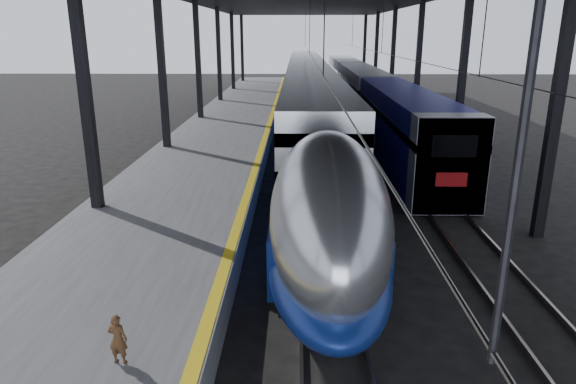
{
  "coord_description": "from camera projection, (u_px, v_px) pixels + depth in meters",
  "views": [
    {
      "loc": [
        1.16,
        -11.91,
        6.8
      ],
      "look_at": [
        0.89,
        3.58,
        2.0
      ],
      "focal_mm": 32.0,
      "sensor_mm": 36.0,
      "label": 1
    }
  ],
  "objects": [
    {
      "name": "yellow_strip",
      "position": [
        267.0,
        130.0,
        32.22
      ],
      "size": [
        0.3,
        80.0,
        0.01
      ],
      "primitive_type": "cube",
      "color": "gold",
      "rests_on": "platform"
    },
    {
      "name": "ground",
      "position": [
        252.0,
        305.0,
        13.4
      ],
      "size": [
        160.0,
        160.0,
        0.0
      ],
      "primitive_type": "plane",
      "color": "black",
      "rests_on": "ground"
    },
    {
      "name": "rails",
      "position": [
        350.0,
        144.0,
        32.41
      ],
      "size": [
        6.52,
        80.0,
        0.16
      ],
      "color": "slate",
      "rests_on": "ground"
    },
    {
      "name": "second_train",
      "position": [
        363.0,
        91.0,
        45.29
      ],
      "size": [
        2.81,
        56.05,
        3.87
      ],
      "color": "navy",
      "rests_on": "ground"
    },
    {
      "name": "tgv_train",
      "position": [
        308.0,
        97.0,
        39.59
      ],
      "size": [
        3.17,
        65.2,
        4.54
      ],
      "color": "#B3B6BB",
      "rests_on": "ground"
    },
    {
      "name": "child",
      "position": [
        118.0,
        339.0,
        9.31
      ],
      "size": [
        0.38,
        0.27,
        0.98
      ],
      "primitive_type": "imported",
      "rotation": [
        0.0,
        0.0,
        3.04
      ],
      "color": "#462C17",
      "rests_on": "platform"
    },
    {
      "name": "platform",
      "position": [
        223.0,
        137.0,
        32.41
      ],
      "size": [
        6.0,
        80.0,
        1.0
      ],
      "primitive_type": "cube",
      "color": "#4C4C4F",
      "rests_on": "ground"
    }
  ]
}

